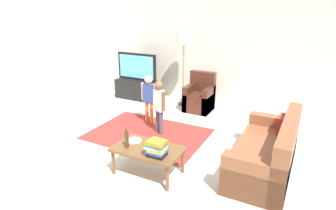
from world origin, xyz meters
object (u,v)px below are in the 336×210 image
couch (270,154)px  armchair (200,98)px  book_stack (157,148)px  tv_remote (155,145)px  tv_stand (138,90)px  child_near_tv (149,95)px  floor_lamp (184,42)px  coffee_table (148,151)px  tv (137,67)px  bottle (127,139)px  child_center (159,103)px  plate (134,140)px

couch → armchair: bearing=133.7°
book_stack → tv_remote: 0.31m
tv_stand → couch: 4.18m
book_stack → tv_remote: (-0.17, 0.24, -0.11)m
child_near_tv → floor_lamp: bearing=85.0°
coffee_table → tv_stand: bearing=125.5°
couch → coffee_table: bearing=-150.8°
tv → bottle: size_ratio=3.51×
armchair → child_near_tv: bearing=-117.7°
floor_lamp → child_center: bearing=-80.0°
coffee_table → floor_lamp: bearing=105.4°
tv_stand → plate: size_ratio=5.45×
couch → bottle: bearing=-151.7°
floor_lamp → child_near_tv: floor_lamp is taller
child_near_tv → tv_remote: (1.02, -1.52, -0.19)m
tv → armchair: size_ratio=1.22×
tv_stand → armchair: (1.75, -0.04, 0.05)m
couch → bottle: size_ratio=5.74×
floor_lamp → coffee_table: (0.85, -3.06, -1.17)m
tv_stand → book_stack: bearing=-52.9°
child_center → book_stack: size_ratio=3.54×
armchair → book_stack: bearing=-79.7°
couch → plate: 2.04m
tv_stand → tv: bearing=-90.0°
armchair → tv_remote: size_ratio=5.29×
armchair → book_stack: 3.05m
child_near_tv → plate: child_near_tv is taller
floor_lamp → child_center: size_ratio=1.69×
floor_lamp → book_stack: bearing=-71.5°
couch → bottle: couch is taller
couch → tv_remote: size_ratio=10.59×
armchair → coffee_table: armchair is taller
tv_stand → plate: (1.78, -2.81, 0.18)m
tv_stand → tv_remote: 3.51m
tv_stand → book_stack: size_ratio=4.04×
armchair → child_near_tv: 1.43m
couch → floor_lamp: (-2.42, 2.18, 1.25)m
floor_lamp → coffee_table: 3.39m
child_center → coffee_table: child_center is taller
child_near_tv → plate: 1.69m
couch → floor_lamp: floor_lamp is taller
armchair → tv_remote: 2.78m
floor_lamp → tv_remote: floor_lamp is taller
coffee_table → plate: plate is taller
bottle → tv_remote: size_ratio=1.85×
tv → tv_remote: 3.52m
armchair → plate: 2.78m
plate → child_center: bearing=101.1°
child_center → bottle: child_center is taller
child_center → couch: bearing=-11.2°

